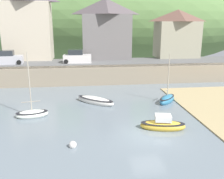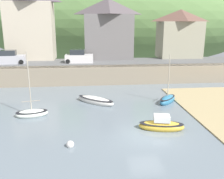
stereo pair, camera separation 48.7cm
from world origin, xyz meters
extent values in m
cube|color=slate|center=(0.00, 0.00, -0.03)|extent=(48.00, 40.00, 0.06)
cube|color=gray|center=(0.00, 17.00, 1.20)|extent=(48.00, 2.40, 2.40)
cube|color=#606060|center=(0.00, 20.70, 2.35)|extent=(48.00, 9.00, 0.10)
ellipsoid|color=#5C8146|center=(5.72, 55.20, 8.91)|extent=(80.00, 44.00, 25.47)
cube|color=beige|center=(-13.22, 25.20, 6.87)|extent=(7.27, 4.31, 8.94)
cube|color=slate|center=(-0.79, 25.20, 5.94)|extent=(7.69, 5.84, 7.09)
pyramid|color=#554C4F|center=(-0.79, 25.20, 10.74)|extent=(7.99, 6.14, 2.51)
cube|color=#A09C83|center=(11.41, 25.20, 5.40)|extent=(6.97, 4.57, 6.01)
pyramid|color=brown|center=(11.41, 25.20, 9.38)|extent=(7.27, 4.87, 1.95)
ellipsoid|color=white|center=(-3.54, 8.26, 0.24)|extent=(4.29, 3.85, 0.89)
ellipsoid|color=black|center=(-3.54, 8.26, 0.49)|extent=(4.20, 3.77, 0.12)
ellipsoid|color=white|center=(-9.38, 5.03, 0.21)|extent=(3.03, 1.88, 0.76)
ellipsoid|color=black|center=(-9.38, 5.03, 0.42)|extent=(2.97, 1.84, 0.12)
cylinder|color=#B2A893|center=(-9.38, 5.03, 3.20)|extent=(0.09, 0.09, 5.21)
cylinder|color=gray|center=(-9.38, 5.03, 1.40)|extent=(1.57, 0.36, 0.07)
ellipsoid|color=gold|center=(1.42, 1.05, 0.24)|extent=(3.75, 2.03, 0.87)
ellipsoid|color=black|center=(1.42, 1.05, 0.48)|extent=(3.67, 1.99, 0.12)
cube|color=silver|center=(1.42, 1.05, 0.92)|extent=(1.41, 1.17, 0.49)
ellipsoid|color=teal|center=(4.04, 7.69, 0.27)|extent=(2.79, 3.02, 0.98)
ellipsoid|color=black|center=(4.04, 7.69, 0.54)|extent=(2.73, 2.96, 0.12)
cylinder|color=#B2A893|center=(4.04, 7.69, 2.91)|extent=(0.09, 0.09, 4.31)
cylinder|color=gray|center=(4.04, 7.69, 1.38)|extent=(1.01, 1.18, 0.07)
cube|color=#B3B4BD|center=(-15.42, 20.70, 3.00)|extent=(4.24, 2.09, 1.20)
cube|color=#282D33|center=(-15.67, 20.70, 3.95)|extent=(2.23, 1.69, 0.80)
cylinder|color=black|center=(-13.77, 21.50, 2.72)|extent=(0.64, 0.22, 0.64)
cylinder|color=black|center=(-13.77, 19.90, 2.72)|extent=(0.64, 0.22, 0.64)
cylinder|color=black|center=(-17.07, 21.50, 2.72)|extent=(0.64, 0.22, 0.64)
cube|color=silver|center=(-5.49, 20.70, 3.00)|extent=(4.17, 1.89, 1.20)
cube|color=#282D33|center=(-5.74, 20.70, 3.95)|extent=(2.17, 1.59, 0.80)
cylinder|color=black|center=(-3.84, 21.50, 2.72)|extent=(0.64, 0.22, 0.64)
cylinder|color=black|center=(-3.84, 19.90, 2.72)|extent=(0.64, 0.22, 0.64)
cylinder|color=black|center=(-7.14, 21.50, 2.72)|extent=(0.64, 0.22, 0.64)
cylinder|color=black|center=(-7.14, 19.90, 2.72)|extent=(0.64, 0.22, 0.64)
sphere|color=silver|center=(-5.57, -1.17, 0.16)|extent=(0.53, 0.53, 0.53)
camera|label=1|loc=(-4.73, -16.61, 8.09)|focal=39.87mm
camera|label=2|loc=(-4.24, -16.66, 8.09)|focal=39.87mm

